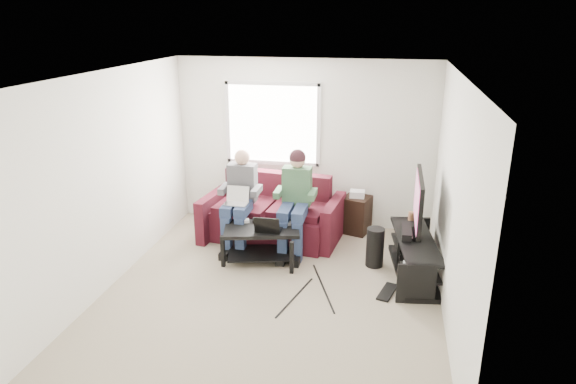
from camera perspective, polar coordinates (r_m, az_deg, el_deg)
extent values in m
plane|color=tan|center=(6.40, -1.75, -10.90)|extent=(4.50, 4.50, 0.00)
plane|color=white|center=(5.57, -2.03, 12.94)|extent=(4.50, 4.50, 0.00)
plane|color=silver|center=(7.97, 1.83, 5.33)|extent=(4.50, 0.00, 4.50)
plane|color=silver|center=(3.89, -9.61, -10.44)|extent=(4.50, 0.00, 4.50)
plane|color=silver|center=(6.59, -19.07, 1.29)|extent=(0.00, 4.50, 4.50)
plane|color=silver|center=(5.76, 17.90, -1.11)|extent=(0.00, 4.50, 4.50)
cube|color=white|center=(7.99, -1.72, 7.58)|extent=(1.40, 0.01, 1.20)
cube|color=silver|center=(7.98, -1.74, 7.56)|extent=(1.48, 0.04, 1.28)
cube|color=#491222|center=(7.69, -1.74, -3.59)|extent=(1.77, 1.09, 0.46)
cube|color=#491222|center=(7.89, -1.13, 0.62)|extent=(1.68, 0.40, 0.47)
cube|color=#491222|center=(7.90, -8.21, -2.39)|extent=(0.27, 1.00, 0.66)
cube|color=#491222|center=(7.51, 5.04, -3.42)|extent=(0.27, 1.00, 0.66)
cube|color=#491222|center=(7.67, -4.75, -1.47)|extent=(0.86, 0.85, 0.10)
cube|color=#491222|center=(7.49, 1.22, -1.91)|extent=(0.86, 0.85, 0.10)
cube|color=navy|center=(7.24, -6.49, -1.78)|extent=(0.16, 0.45, 0.14)
cube|color=navy|center=(7.19, -4.97, -1.90)|extent=(0.16, 0.45, 0.14)
cube|color=navy|center=(7.21, -6.83, -4.89)|extent=(0.13, 0.13, 0.56)
cube|color=navy|center=(7.16, -5.30, -5.03)|extent=(0.13, 0.13, 0.56)
cube|color=#55555A|center=(7.41, -5.08, 1.06)|extent=(0.40, 0.22, 0.55)
sphere|color=#DCA689|center=(7.33, -5.12, 3.86)|extent=(0.22, 0.22, 0.22)
cube|color=navy|center=(7.05, -0.28, -2.25)|extent=(0.16, 0.45, 0.14)
cube|color=navy|center=(7.01, 1.32, -2.37)|extent=(0.16, 0.45, 0.14)
cube|color=navy|center=(7.02, -0.58, -5.45)|extent=(0.13, 0.13, 0.56)
cube|color=navy|center=(6.98, 1.03, -5.59)|extent=(0.13, 0.13, 0.56)
cube|color=#525554|center=(7.24, 1.01, 0.68)|extent=(0.40, 0.22, 0.55)
sphere|color=#DCA689|center=(7.15, 1.06, 3.54)|extent=(0.22, 0.22, 0.22)
sphere|color=#30181D|center=(7.14, 1.06, 3.85)|extent=(0.23, 0.23, 0.23)
cube|color=black|center=(6.92, -2.95, -4.11)|extent=(1.11, 0.82, 0.05)
cube|color=black|center=(7.07, -2.90, -6.80)|extent=(1.01, 0.73, 0.02)
cube|color=black|center=(6.91, -7.25, -6.55)|extent=(0.05, 0.05, 0.45)
cube|color=black|center=(6.69, 0.42, -7.29)|extent=(0.05, 0.05, 0.45)
cube|color=black|center=(7.38, -5.91, -4.76)|extent=(0.05, 0.05, 0.45)
cube|color=black|center=(7.18, 1.26, -5.38)|extent=(0.05, 0.05, 0.45)
cube|color=silver|center=(7.08, -4.91, -3.21)|extent=(0.16, 0.13, 0.04)
cube|color=black|center=(7.09, -3.38, -3.15)|extent=(0.16, 0.13, 0.04)
cube|color=gray|center=(6.98, -0.26, -3.49)|extent=(0.15, 0.11, 0.04)
cube|color=black|center=(6.76, 14.02, -5.21)|extent=(0.65, 1.55, 0.04)
cube|color=black|center=(6.86, 13.86, -6.96)|extent=(0.61, 1.48, 0.03)
cube|color=black|center=(6.95, 13.72, -8.59)|extent=(0.65, 1.55, 0.06)
cube|color=black|center=(6.21, 14.06, -9.88)|extent=(0.45, 0.10, 0.50)
cube|color=black|center=(7.52, 13.70, -4.55)|extent=(0.45, 0.10, 0.50)
cube|color=black|center=(6.84, 14.02, -4.56)|extent=(0.12, 0.40, 0.04)
cube|color=black|center=(6.81, 14.07, -3.95)|extent=(0.06, 0.06, 0.12)
cube|color=black|center=(6.67, 14.33, -0.90)|extent=(0.05, 1.10, 0.65)
cube|color=#D5327E|center=(6.67, 14.08, -0.88)|extent=(0.01, 1.01, 0.58)
cube|color=black|center=(6.82, 13.03, -4.27)|extent=(0.12, 0.50, 0.10)
cylinder|color=#A96D49|center=(7.31, 13.52, -2.61)|extent=(0.08, 0.08, 0.12)
cube|color=silver|center=(6.48, 14.00, -8.13)|extent=(0.30, 0.22, 0.06)
cube|color=gray|center=(7.11, 13.83, -5.51)|extent=(0.34, 0.26, 0.08)
cube|color=black|center=(6.79, 13.91, -6.76)|extent=(0.38, 0.30, 0.07)
cylinder|color=black|center=(6.96, 9.64, -6.07)|extent=(0.24, 0.24, 0.53)
cube|color=black|center=(6.46, 10.97, -10.84)|extent=(0.26, 0.47, 0.02)
cube|color=black|center=(7.97, 7.59, -2.49)|extent=(0.39, 0.39, 0.57)
cube|color=silver|center=(7.85, 7.70, -0.21)|extent=(0.22, 0.18, 0.10)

